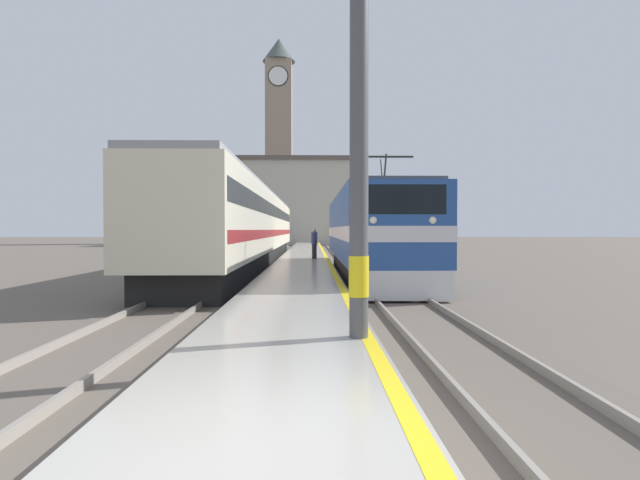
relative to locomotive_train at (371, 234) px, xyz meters
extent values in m
plane|color=#60564C|center=(-2.87, 13.22, -1.81)|extent=(200.00, 200.00, 0.00)
cube|color=#ADA89E|center=(-2.87, 8.22, -1.60)|extent=(2.81, 140.00, 0.42)
cube|color=yellow|center=(-1.62, 8.22, -1.39)|extent=(0.20, 140.00, 0.00)
cube|color=#60564C|center=(0.00, 8.22, -1.80)|extent=(2.84, 140.00, 0.02)
cube|color=gray|center=(-0.72, 8.22, -1.72)|extent=(0.07, 140.00, 0.14)
cube|color=gray|center=(0.72, 8.22, -1.72)|extent=(0.07, 140.00, 0.14)
cube|color=#60564C|center=(-5.98, 8.22, -1.80)|extent=(2.83, 140.00, 0.02)
cube|color=gray|center=(-6.70, 8.22, -1.72)|extent=(0.07, 140.00, 0.14)
cube|color=gray|center=(-5.27, 8.22, -1.72)|extent=(0.07, 140.00, 0.14)
cube|color=black|center=(0.00, 0.04, -1.36)|extent=(2.46, 13.56, 0.90)
cube|color=#23478C|center=(0.00, 0.04, 0.32)|extent=(2.90, 14.74, 2.46)
cube|color=silver|center=(0.00, 0.04, 0.07)|extent=(2.92, 14.76, 0.44)
cube|color=silver|center=(0.00, -7.18, -1.32)|extent=(2.75, 0.30, 0.81)
cube|color=black|center=(0.00, -7.27, 1.00)|extent=(2.32, 0.12, 0.80)
sphere|color=white|center=(-0.80, -7.31, 0.44)|extent=(0.20, 0.20, 0.20)
sphere|color=white|center=(0.80, -7.31, 0.44)|extent=(0.20, 0.20, 0.20)
cube|color=#4C4C51|center=(0.00, 0.04, 1.61)|extent=(2.61, 14.01, 0.12)
cylinder|color=#333333|center=(0.00, -3.99, 2.17)|extent=(0.06, 0.63, 1.03)
cylinder|color=#333333|center=(0.00, -3.29, 2.17)|extent=(0.06, 0.63, 1.03)
cube|color=#262626|center=(0.00, -3.64, 2.67)|extent=(2.03, 0.08, 0.06)
cube|color=black|center=(-5.98, 9.05, -1.36)|extent=(2.46, 33.82, 0.90)
cube|color=beige|center=(-5.98, 9.05, 0.61)|extent=(2.90, 35.23, 3.05)
cube|color=black|center=(-5.98, 9.05, 1.22)|extent=(2.92, 34.52, 0.64)
cube|color=maroon|center=(-5.98, 9.05, 0.00)|extent=(2.92, 34.52, 0.36)
cube|color=gray|center=(-5.98, 9.05, 2.23)|extent=(2.67, 35.23, 0.20)
cylinder|color=#4C4C51|center=(-1.75, -13.31, 2.75)|extent=(0.28, 0.28, 8.29)
cylinder|color=yellow|center=(-1.75, -13.31, -0.50)|extent=(0.30, 0.30, 0.60)
cylinder|color=#23232D|center=(-2.30, 6.60, -1.00)|extent=(0.26, 0.26, 0.79)
cylinder|color=navy|center=(-2.30, 6.60, -0.28)|extent=(0.34, 0.34, 0.66)
sphere|color=tan|center=(-2.30, 6.60, 0.16)|extent=(0.21, 0.21, 0.21)
cube|color=gray|center=(-7.39, 55.34, 11.87)|extent=(3.90, 3.90, 27.38)
cylinder|color=black|center=(-7.39, 53.37, 22.83)|extent=(3.03, 0.06, 3.03)
cylinder|color=white|center=(-7.39, 53.34, 22.83)|extent=(2.73, 0.10, 2.73)
cone|color=#47514C|center=(-7.39, 55.34, 27.32)|extent=(4.87, 4.87, 3.51)
cube|color=#B7B2A3|center=(-5.24, 46.79, 3.57)|extent=(18.38, 9.89, 10.77)
cube|color=#564C47|center=(-5.24, 46.79, 9.21)|extent=(18.98, 10.49, 0.50)
camera|label=1|loc=(-2.44, -20.59, 0.19)|focal=28.00mm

